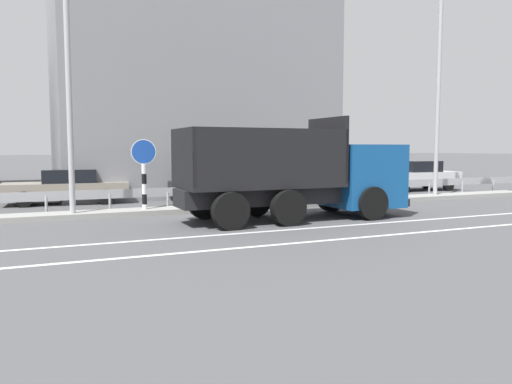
{
  "coord_description": "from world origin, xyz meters",
  "views": [
    {
      "loc": [
        -5.36,
        -14.84,
        2.23
      ],
      "look_at": [
        1.32,
        0.42,
        0.75
      ],
      "focal_mm": 35.0,
      "sensor_mm": 36.0,
      "label": 1
    }
  ],
  "objects_px": {
    "dump_truck": "(317,180)",
    "parked_car_6": "(416,176)",
    "street_lamp_2": "(441,86)",
    "parked_car_5": "(329,180)",
    "parked_car_3": "(67,186)",
    "median_road_sign": "(144,174)",
    "parked_car_4": "(218,183)",
    "street_lamp_1": "(68,66)"
  },
  "relations": [
    {
      "from": "dump_truck",
      "to": "parked_car_6",
      "type": "bearing_deg",
      "value": 123.88
    },
    {
      "from": "street_lamp_2",
      "to": "parked_car_5",
      "type": "height_order",
      "value": "street_lamp_2"
    },
    {
      "from": "dump_truck",
      "to": "parked_car_3",
      "type": "relative_size",
      "value": 1.51
    },
    {
      "from": "parked_car_3",
      "to": "parked_car_5",
      "type": "bearing_deg",
      "value": -87.8
    },
    {
      "from": "street_lamp_2",
      "to": "parked_car_5",
      "type": "distance_m",
      "value": 6.61
    },
    {
      "from": "dump_truck",
      "to": "street_lamp_2",
      "type": "xyz_separation_m",
      "value": [
        7.8,
        2.89,
        3.66
      ]
    },
    {
      "from": "dump_truck",
      "to": "median_road_sign",
      "type": "xyz_separation_m",
      "value": [
        -4.91,
        2.98,
        0.16
      ]
    },
    {
      "from": "parked_car_3",
      "to": "parked_car_4",
      "type": "relative_size",
      "value": 1.05
    },
    {
      "from": "street_lamp_2",
      "to": "parked_car_3",
      "type": "height_order",
      "value": "street_lamp_2"
    },
    {
      "from": "parked_car_3",
      "to": "parked_car_4",
      "type": "distance_m",
      "value": 6.21
    },
    {
      "from": "dump_truck",
      "to": "street_lamp_2",
      "type": "relative_size",
      "value": 0.83
    },
    {
      "from": "dump_truck",
      "to": "parked_car_5",
      "type": "height_order",
      "value": "dump_truck"
    },
    {
      "from": "street_lamp_1",
      "to": "parked_car_4",
      "type": "bearing_deg",
      "value": 33.77
    },
    {
      "from": "parked_car_3",
      "to": "parked_car_4",
      "type": "bearing_deg",
      "value": -91.56
    },
    {
      "from": "dump_truck",
      "to": "parked_car_5",
      "type": "relative_size",
      "value": 1.74
    },
    {
      "from": "street_lamp_1",
      "to": "parked_car_4",
      "type": "height_order",
      "value": "street_lamp_1"
    },
    {
      "from": "median_road_sign",
      "to": "parked_car_6",
      "type": "xyz_separation_m",
      "value": [
        14.97,
        3.81,
        -0.6
      ]
    },
    {
      "from": "dump_truck",
      "to": "parked_car_6",
      "type": "distance_m",
      "value": 12.15
    },
    {
      "from": "parked_car_5",
      "to": "median_road_sign",
      "type": "bearing_deg",
      "value": 110.12
    },
    {
      "from": "median_road_sign",
      "to": "parked_car_3",
      "type": "xyz_separation_m",
      "value": [
        -2.2,
        4.47,
        -0.67
      ]
    },
    {
      "from": "dump_truck",
      "to": "parked_car_4",
      "type": "distance_m",
      "value": 6.93
    },
    {
      "from": "street_lamp_2",
      "to": "parked_car_4",
      "type": "xyz_separation_m",
      "value": [
        -8.73,
        3.96,
        -4.17
      ]
    },
    {
      "from": "street_lamp_2",
      "to": "parked_car_3",
      "type": "xyz_separation_m",
      "value": [
        -14.91,
        4.57,
        -4.18
      ]
    },
    {
      "from": "parked_car_6",
      "to": "median_road_sign",
      "type": "bearing_deg",
      "value": 106.44
    },
    {
      "from": "street_lamp_1",
      "to": "parked_car_5",
      "type": "distance_m",
      "value": 13.46
    },
    {
      "from": "street_lamp_1",
      "to": "median_road_sign",
      "type": "bearing_deg",
      "value": 8.22
    },
    {
      "from": "street_lamp_1",
      "to": "parked_car_4",
      "type": "distance_m",
      "value": 8.54
    },
    {
      "from": "median_road_sign",
      "to": "street_lamp_2",
      "type": "bearing_deg",
      "value": -0.42
    },
    {
      "from": "street_lamp_1",
      "to": "parked_car_6",
      "type": "relative_size",
      "value": 1.82
    },
    {
      "from": "dump_truck",
      "to": "street_lamp_1",
      "type": "bearing_deg",
      "value": -110.41
    },
    {
      "from": "parked_car_3",
      "to": "parked_car_6",
      "type": "height_order",
      "value": "parked_car_6"
    },
    {
      "from": "dump_truck",
      "to": "street_lamp_2",
      "type": "height_order",
      "value": "street_lamp_2"
    },
    {
      "from": "parked_car_4",
      "to": "parked_car_5",
      "type": "height_order",
      "value": "parked_car_4"
    },
    {
      "from": "median_road_sign",
      "to": "street_lamp_1",
      "type": "xyz_separation_m",
      "value": [
        -2.29,
        -0.33,
        3.34
      ]
    },
    {
      "from": "median_road_sign",
      "to": "street_lamp_2",
      "type": "distance_m",
      "value": 13.19
    },
    {
      "from": "parked_car_5",
      "to": "parked_car_6",
      "type": "distance_m",
      "value": 5.21
    },
    {
      "from": "median_road_sign",
      "to": "parked_car_4",
      "type": "distance_m",
      "value": 5.59
    },
    {
      "from": "median_road_sign",
      "to": "parked_car_3",
      "type": "height_order",
      "value": "median_road_sign"
    },
    {
      "from": "street_lamp_1",
      "to": "parked_car_5",
      "type": "xyz_separation_m",
      "value": [
        12.06,
        4.41,
        -4.03
      ]
    },
    {
      "from": "parked_car_6",
      "to": "dump_truck",
      "type": "bearing_deg",
      "value": 126.2
    },
    {
      "from": "parked_car_4",
      "to": "street_lamp_2",
      "type": "bearing_deg",
      "value": 69.57
    },
    {
      "from": "median_road_sign",
      "to": "parked_car_4",
      "type": "relative_size",
      "value": 0.54
    }
  ]
}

